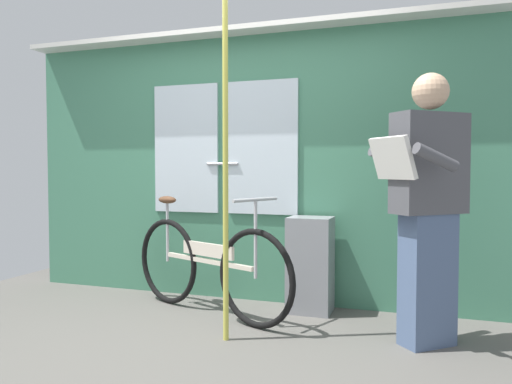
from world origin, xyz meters
TOP-DOWN VIEW (x-y plane):
  - ground_plane at (0.00, 0.00)m, footprint 5.09×3.94m
  - train_door_wall at (-0.01, 1.16)m, footprint 4.09×0.28m
  - bicycle_near_door at (-0.13, 0.63)m, footprint 1.55×0.75m
  - passenger_reading_newspaper at (1.44, 0.46)m, footprint 0.62×0.61m
  - trash_bin_by_wall at (0.59, 0.95)m, footprint 0.33×0.28m
  - handrail_pole at (0.22, 0.15)m, footprint 0.04×0.04m

SIDE VIEW (x-z plane):
  - ground_plane at x=0.00m, z-range -0.04..0.00m
  - trash_bin_by_wall at x=0.59m, z-range 0.00..0.73m
  - bicycle_near_door at x=-0.13m, z-range -0.08..0.82m
  - passenger_reading_newspaper at x=1.44m, z-range 0.05..1.74m
  - handrail_pole at x=0.22m, z-range 0.00..2.21m
  - train_door_wall at x=-0.01m, z-range 0.05..2.30m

